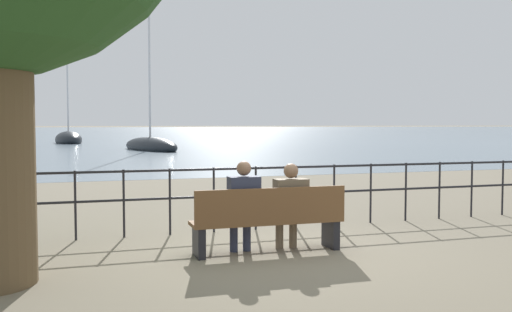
{
  "coord_description": "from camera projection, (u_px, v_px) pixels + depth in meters",
  "views": [
    {
      "loc": [
        -2.49,
        -7.28,
        1.75
      ],
      "look_at": [
        0.0,
        0.5,
        1.29
      ],
      "focal_mm": 40.0,
      "sensor_mm": 36.0,
      "label": 1
    }
  ],
  "objects": [
    {
      "name": "promenade_railing",
      "position": [
        235.0,
        189.0,
        9.28
      ],
      "size": [
        12.11,
        0.04,
        1.05
      ],
      "color": "black",
      "rests_on": "ground_plane"
    },
    {
      "name": "ground_plane",
      "position": [
        267.0,
        252.0,
        7.77
      ],
      "size": [
        1000.0,
        1000.0,
        0.0
      ],
      "primitive_type": "plane",
      "color": "#7A705B"
    },
    {
      "name": "seated_person_left",
      "position": [
        243.0,
        203.0,
        7.65
      ],
      "size": [
        0.41,
        0.35,
        1.25
      ],
      "color": "#2D3347",
      "rests_on": "ground_plane"
    },
    {
      "name": "sailboat_0",
      "position": [
        150.0,
        145.0,
        37.87
      ],
      "size": [
        3.8,
        7.74,
        11.37
      ],
      "rotation": [
        0.0,
        0.0,
        0.26
      ],
      "color": "black",
      "rests_on": "ground_plane"
    },
    {
      "name": "harbor_water",
      "position": [
        83.0,
        130.0,
        160.51
      ],
      "size": [
        600.0,
        300.0,
        0.01
      ],
      "color": "slate",
      "rests_on": "ground_plane"
    },
    {
      "name": "sailboat_2",
      "position": [
        68.0,
        139.0,
        51.71
      ],
      "size": [
        2.99,
        6.4,
        9.64
      ],
      "rotation": [
        0.0,
        0.0,
        0.12
      ],
      "color": "black",
      "rests_on": "ground_plane"
    },
    {
      "name": "seated_person_right",
      "position": [
        290.0,
        202.0,
        7.85
      ],
      "size": [
        0.45,
        0.35,
        1.21
      ],
      "color": "brown",
      "rests_on": "ground_plane"
    },
    {
      "name": "park_bench",
      "position": [
        269.0,
        221.0,
        7.69
      ],
      "size": [
        2.1,
        0.45,
        0.9
      ],
      "color": "brown",
      "rests_on": "ground_plane"
    }
  ]
}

